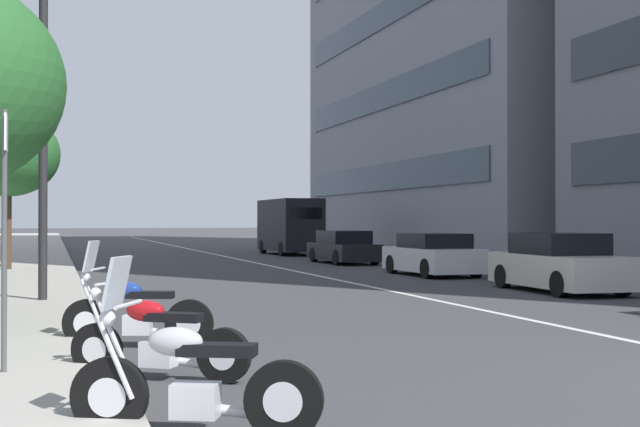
# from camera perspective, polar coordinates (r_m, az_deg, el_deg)

# --- Properties ---
(lane_centre_stripe) EXTENTS (110.00, 0.16, 0.01)m
(lane_centre_stripe) POSITION_cam_1_polar(r_m,az_deg,el_deg) (42.43, -6.20, -2.86)
(lane_centre_stripe) COLOR silver
(lane_centre_stripe) RESTS_ON ground
(motorcycle_under_tarp) EXTENTS (1.00, 1.97, 1.48)m
(motorcycle_under_tarp) POSITION_cam_1_polar(r_m,az_deg,el_deg) (7.26, -8.53, -11.06)
(motorcycle_under_tarp) COLOR black
(motorcycle_under_tarp) RESTS_ON ground
(motorcycle_by_sign_pole) EXTENTS (1.29, 1.88, 1.08)m
(motorcycle_by_sign_pole) POSITION_cam_1_polar(r_m,az_deg,el_deg) (9.90, -10.73, -8.42)
(motorcycle_by_sign_pole) COLOR black
(motorcycle_by_sign_pole) RESTS_ON ground
(motorcycle_second_in_row) EXTENTS (0.89, 2.04, 1.50)m
(motorcycle_second_in_row) POSITION_cam_1_polar(r_m,az_deg,el_deg) (12.41, -12.12, -6.60)
(motorcycle_second_in_row) COLOR black
(motorcycle_second_in_row) RESTS_ON ground
(car_mid_block_traffic) EXTENTS (4.44, 2.03, 1.47)m
(car_mid_block_traffic) POSITION_cam_1_polar(r_m,az_deg,el_deg) (22.29, 15.55, -3.26)
(car_mid_block_traffic) COLOR beige
(car_mid_block_traffic) RESTS_ON ground
(car_lead_in_lane) EXTENTS (4.18, 1.92, 1.36)m
(car_lead_in_lane) POSITION_cam_1_polar(r_m,az_deg,el_deg) (28.06, 7.47, -2.76)
(car_lead_in_lane) COLOR silver
(car_lead_in_lane) RESTS_ON ground
(car_following_behind) EXTENTS (4.58, 1.87, 1.36)m
(car_following_behind) POSITION_cam_1_polar(r_m,az_deg,el_deg) (35.72, 1.55, -2.28)
(car_following_behind) COLOR black
(car_following_behind) RESTS_ON ground
(delivery_van_ahead) EXTENTS (5.83, 2.17, 2.87)m
(delivery_van_ahead) POSITION_cam_1_polar(r_m,az_deg,el_deg) (44.92, -2.02, -0.78)
(delivery_van_ahead) COLOR black
(delivery_van_ahead) RESTS_ON ground
(parking_sign_by_curb) EXTENTS (0.32, 0.06, 2.82)m
(parking_sign_by_curb) POSITION_cam_1_polar(r_m,az_deg,el_deg) (9.86, -20.13, -0.12)
(parking_sign_by_curb) COLOR #47494C
(parking_sign_by_curb) RESTS_ON sidewalk_right_plaza
(street_lamp_with_banners) EXTENTS (1.26, 2.13, 9.30)m
(street_lamp_with_banners) POSITION_cam_1_polar(r_m,az_deg,el_deg) (18.96, -17.02, 11.11)
(street_lamp_with_banners) COLOR #232326
(street_lamp_with_banners) RESTS_ON sidewalk_right_plaza
(street_tree_near_plaza_corner) EXTENTS (3.36, 3.36, 5.29)m
(street_tree_near_plaza_corner) POSITION_cam_1_polar(r_m,az_deg,el_deg) (30.74, -19.91, 3.72)
(street_tree_near_plaza_corner) COLOR #473323
(street_tree_near_plaza_corner) RESTS_ON sidewalk_right_plaza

